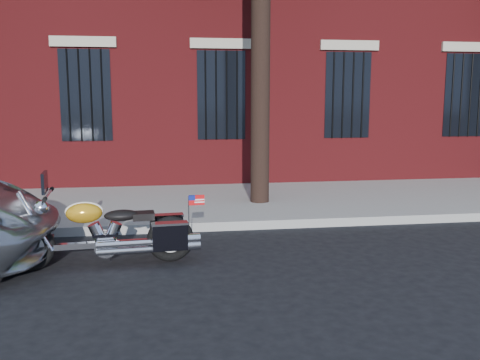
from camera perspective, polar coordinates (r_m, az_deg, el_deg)
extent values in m
plane|color=black|center=(7.65, 2.40, -7.77)|extent=(120.00, 120.00, 0.00)
cube|color=gray|center=(8.94, 0.73, -4.78)|extent=(40.00, 0.16, 0.15)
cube|color=gray|center=(10.76, -0.86, -2.40)|extent=(40.00, 3.60, 0.15)
cube|color=black|center=(12.38, -2.04, 9.01)|extent=(1.10, 0.14, 2.00)
cube|color=#B2A893|center=(12.40, -2.05, 14.33)|extent=(1.40, 0.20, 0.22)
cylinder|color=black|center=(12.30, -1.99, 9.01)|extent=(0.04, 0.04, 2.00)
cylinder|color=black|center=(10.27, 2.19, 10.66)|extent=(0.36, 0.36, 5.00)
torus|color=black|center=(7.29, -21.53, -6.69)|extent=(0.63, 0.19, 0.62)
torus|color=black|center=(7.22, -7.43, -6.25)|extent=(0.63, 0.19, 0.62)
cylinder|color=white|center=(7.29, -21.53, -6.69)|extent=(0.47, 0.09, 0.47)
cylinder|color=white|center=(7.22, -7.43, -6.25)|extent=(0.47, 0.09, 0.47)
ellipsoid|color=white|center=(7.26, -21.58, -5.98)|extent=(0.34, 0.14, 0.18)
ellipsoid|color=orange|center=(7.20, -7.45, -5.39)|extent=(0.34, 0.16, 0.18)
cube|color=white|center=(7.21, -14.50, -6.66)|extent=(1.40, 0.20, 0.07)
cylinder|color=white|center=(7.21, -14.12, -6.79)|extent=(0.31, 0.19, 0.30)
cylinder|color=white|center=(7.05, -10.33, -6.95)|extent=(1.17, 0.17, 0.08)
ellipsoid|color=orange|center=(7.11, -16.29, -3.38)|extent=(0.48, 0.30, 0.27)
ellipsoid|color=black|center=(7.11, -12.52, -3.70)|extent=(0.47, 0.30, 0.14)
cube|color=black|center=(7.43, -7.84, -5.01)|extent=(0.46, 0.18, 0.35)
cube|color=black|center=(6.96, -7.48, -5.96)|extent=(0.46, 0.18, 0.35)
cylinder|color=white|center=(7.10, -19.77, -1.43)|extent=(0.09, 0.73, 0.03)
sphere|color=white|center=(7.15, -20.44, -2.77)|extent=(0.20, 0.20, 0.19)
cube|color=black|center=(7.08, -20.13, -0.25)|extent=(0.07, 0.37, 0.26)
cube|color=red|center=(6.86, -4.66, -2.14)|extent=(0.21, 0.03, 0.13)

